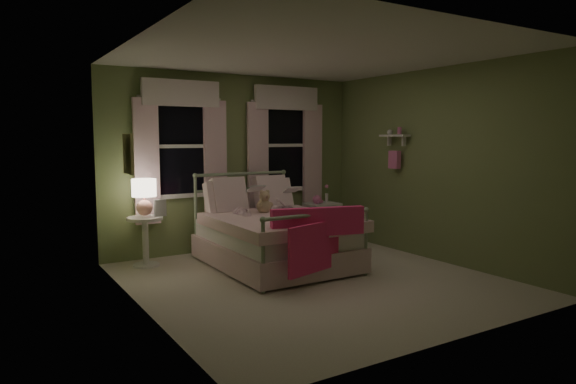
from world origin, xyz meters
TOP-DOWN VIEW (x-y plane):
  - room_shell at (0.00, 0.00)m, footprint 4.20×4.20m
  - bed at (-0.04, 0.86)m, footprint 1.58×2.04m
  - pink_throw at (-0.04, -0.17)m, footprint 1.09×0.44m
  - child_left at (-0.32, 1.28)m, footprint 0.32×0.25m
  - child_right at (0.24, 1.28)m, footprint 0.34×0.27m
  - book_left at (-0.32, 1.03)m, footprint 0.21×0.14m
  - book_right at (0.24, 1.03)m, footprint 0.22×0.15m
  - teddy_bear at (-0.04, 1.12)m, footprint 0.24×0.20m
  - nightstand_left at (-1.49, 1.69)m, footprint 0.46×0.46m
  - table_lamp at (-1.49, 1.69)m, footprint 0.31×0.31m
  - book_nightstand at (-1.39, 1.61)m, footprint 0.17×0.23m
  - nightstand_right at (1.29, 1.66)m, footprint 0.50×0.40m
  - pink_toy at (1.19, 1.65)m, footprint 0.14×0.20m
  - bud_vase at (1.41, 1.71)m, footprint 0.06×0.06m
  - window_left at (-0.85, 2.03)m, footprint 1.34×0.13m
  - window_right at (0.85, 2.03)m, footprint 1.34×0.13m
  - wall_shelf at (1.90, 0.70)m, footprint 0.15×0.50m
  - framed_picture at (-1.95, 0.60)m, footprint 0.03×0.32m

SIDE VIEW (x-z plane):
  - bed at x=-0.04m, z-range -0.21..0.98m
  - nightstand_left at x=-1.49m, z-range 0.09..0.74m
  - nightstand_right at x=1.29m, z-range 0.23..0.87m
  - pink_throw at x=-0.04m, z-range 0.26..0.96m
  - book_nightstand at x=-1.39m, z-range 0.65..0.67m
  - pink_toy at x=1.19m, z-range 0.64..0.78m
  - bud_vase at x=1.41m, z-range 0.65..0.93m
  - teddy_bear at x=-0.04m, z-range 0.63..0.95m
  - child_right at x=0.24m, z-range 0.57..1.23m
  - book_right at x=0.24m, z-range 0.79..1.05m
  - table_lamp at x=-1.49m, z-range 0.72..1.19m
  - child_left at x=-0.32m, z-range 0.57..1.35m
  - book_left at x=-0.32m, z-range 0.83..1.09m
  - room_shell at x=0.00m, z-range -0.80..3.40m
  - framed_picture at x=-1.95m, z-range 1.29..1.71m
  - wall_shelf at x=1.90m, z-range 1.22..1.82m
  - window_left at x=-0.85m, z-range 0.64..2.60m
  - window_right at x=0.85m, z-range 0.64..2.60m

